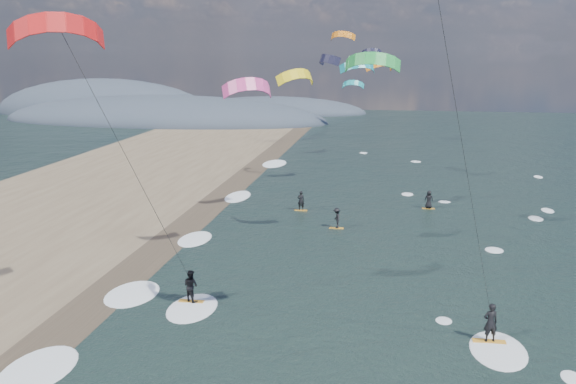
# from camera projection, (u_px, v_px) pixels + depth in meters

# --- Properties ---
(wet_sand_strip) EXTENTS (3.00, 240.00, 0.00)m
(wet_sand_strip) POSITION_uv_depth(u_px,v_px,m) (65.00, 329.00, 32.08)
(wet_sand_strip) COLOR #382D23
(wet_sand_strip) RESTS_ON ground
(coastal_hills) EXTENTS (80.00, 41.00, 15.00)m
(coastal_hills) POSITION_uv_depth(u_px,v_px,m) (154.00, 117.00, 131.52)
(coastal_hills) COLOR #3D4756
(coastal_hills) RESTS_ON ground
(kitesurfer_near_a) EXTENTS (8.08, 8.73, 18.47)m
(kitesurfer_near_a) POSITION_uv_depth(u_px,v_px,m) (443.00, 26.00, 23.13)
(kitesurfer_near_a) COLOR orange
(kitesurfer_near_a) RESTS_ON ground
(kitesurfer_near_b) EXTENTS (7.24, 9.05, 15.71)m
(kitesurfer_near_b) POSITION_uv_depth(u_px,v_px,m) (105.00, 121.00, 29.41)
(kitesurfer_near_b) COLOR orange
(kitesurfer_near_b) RESTS_ON ground
(far_kitesurfers) EXTENTS (12.04, 8.49, 1.74)m
(far_kitesurfers) POSITION_uv_depth(u_px,v_px,m) (358.00, 208.00, 52.86)
(far_kitesurfers) COLOR orange
(far_kitesurfers) RESTS_ON ground
(bg_kite_field) EXTENTS (10.48, 74.35, 8.20)m
(bg_kite_field) POSITION_uv_depth(u_px,v_px,m) (353.00, 60.00, 71.17)
(bg_kite_field) COLOR teal
(bg_kite_field) RESTS_ON ground
(shoreline_surf) EXTENTS (2.40, 79.40, 0.11)m
(shoreline_surf) POSITION_uv_depth(u_px,v_px,m) (126.00, 295.00, 36.46)
(shoreline_surf) COLOR white
(shoreline_surf) RESTS_ON ground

